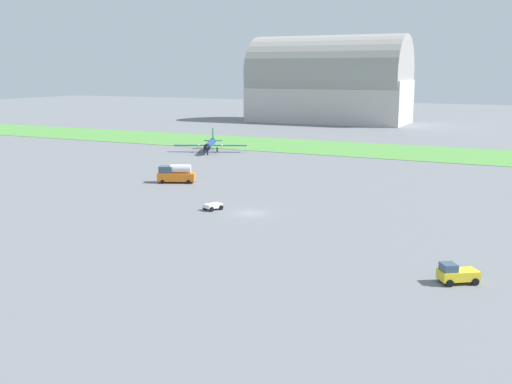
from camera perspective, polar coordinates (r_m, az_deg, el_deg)
name	(u,v)px	position (r m, az deg, el deg)	size (l,w,h in m)	color
ground_plane	(250,213)	(84.65, -0.58, -2.00)	(600.00, 600.00, 0.00)	slate
grass_taxiway_strip	(381,151)	(153.41, 11.65, 3.83)	(360.00, 28.00, 0.08)	#549342
airplane_taxiing_turboprop	(210,144)	(147.86, -4.31, 4.50)	(16.79, 14.56, 5.32)	navy
fuel_truck_near_gate	(176,174)	(108.18, -7.53, 1.70)	(6.92, 4.80, 3.29)	orange
baggage_cart_midfield	(213,206)	(86.72, -4.05, -1.32)	(2.56, 2.88, 0.90)	white
pushback_tug_by_runway	(456,274)	(60.20, 18.28, -7.29)	(3.99, 3.52, 1.95)	yellow
hangar_distant	(329,83)	(234.10, 6.82, 10.12)	(59.16, 27.69, 32.25)	#BCB7B2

